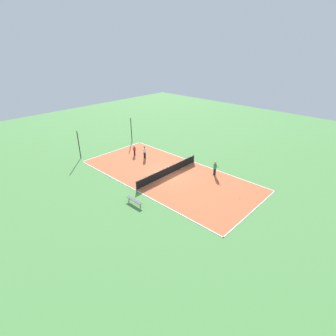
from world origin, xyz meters
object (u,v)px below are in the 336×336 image
player_coach_red (134,150)px  tennis_ball_far_baseline (138,149)px  tennis_ball_near_net (239,198)px  tennis_ball_left_sideline (136,151)px  player_near_white (145,151)px  fence_post_back_right (131,130)px  bench (134,200)px  tennis_ball_right_alley (227,176)px  fence_post_back_left (79,145)px  player_far_green (215,167)px  tennis_net (168,171)px

player_coach_red → tennis_ball_far_baseline: bearing=-18.9°
tennis_ball_near_net → tennis_ball_left_sideline: bearing=86.0°
player_near_white → fence_post_back_right: fence_post_back_right is taller
bench → player_near_white: 11.15m
tennis_ball_far_baseline → fence_post_back_right: fence_post_back_right is taller
tennis_ball_left_sideline → fence_post_back_right: fence_post_back_right is taller
tennis_ball_right_alley → fence_post_back_left: bearing=116.9°
player_coach_red → tennis_ball_far_baseline: (1.69, 1.27, -0.73)m
fence_post_back_left → fence_post_back_right: bearing=0.0°
tennis_ball_near_net → fence_post_back_left: size_ratio=0.02×
tennis_ball_far_baseline → tennis_ball_right_alley: size_ratio=1.00×
tennis_ball_far_baseline → fence_post_back_left: fence_post_back_left is taller
tennis_ball_near_net → player_near_white: bearing=88.5°
bench → player_far_green: (10.41, -2.20, 0.64)m
fence_post_back_right → tennis_ball_far_baseline: bearing=-116.0°
tennis_net → player_coach_red: player_coach_red is taller
player_near_white → player_coach_red: bearing=-89.9°
fence_post_back_right → player_coach_red: bearing=-125.9°
tennis_ball_left_sideline → bench: bearing=-131.0°
fence_post_back_right → tennis_net: bearing=-110.4°
tennis_net → player_near_white: 5.89m
tennis_ball_far_baseline → fence_post_back_right: 4.06m
player_coach_red → tennis_ball_left_sideline: (1.11, 1.04, -0.73)m
fence_post_back_right → tennis_ball_right_alley: bearing=-90.4°
player_near_white → tennis_ball_left_sideline: player_near_white is taller
bench → player_far_green: bearing=-101.9°
tennis_net → player_coach_red: (1.20, 7.49, 0.22)m
tennis_ball_far_baseline → fence_post_back_left: size_ratio=0.02×
player_coach_red → tennis_ball_right_alley: 13.26m
tennis_ball_left_sideline → player_near_white: bearing=-106.4°
player_coach_red → fence_post_back_right: (3.27, 4.52, 1.12)m
tennis_ball_left_sideline → fence_post_back_left: (-6.77, 3.48, 1.85)m
tennis_ball_left_sideline → fence_post_back_left: size_ratio=0.02×
player_far_green → player_coach_red: bearing=-136.1°
tennis_ball_right_alley → fence_post_back_left: (-8.81, 17.38, 1.85)m
tennis_ball_right_alley → fence_post_back_left: 19.57m
tennis_net → tennis_ball_right_alley: size_ratio=144.69×
fence_post_back_left → tennis_net: bearing=-69.6°
tennis_net → fence_post_back_right: fence_post_back_right is taller
player_far_green → player_coach_red: size_ratio=1.29×
tennis_ball_near_net → fence_post_back_right: size_ratio=0.02×
player_coach_red → fence_post_back_right: fence_post_back_right is taller
player_near_white → tennis_ball_right_alley: 11.47m
player_near_white → tennis_ball_left_sideline: 3.10m
tennis_net → fence_post_back_right: 12.88m
player_coach_red → tennis_ball_left_sideline: player_coach_red is taller
player_far_green → tennis_ball_left_sideline: size_ratio=25.81×
bench → fence_post_back_left: bearing=-9.2°
tennis_ball_left_sideline → fence_post_back_right: 4.50m
tennis_net → tennis_ball_far_baseline: 9.23m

